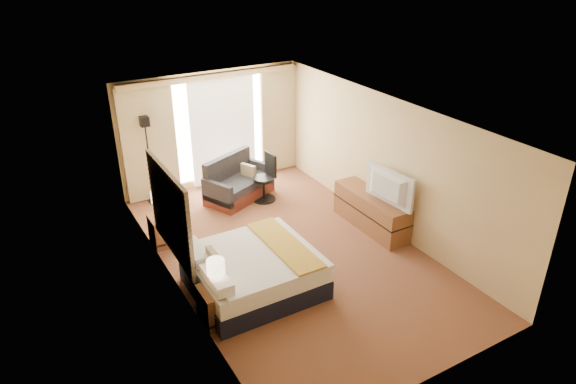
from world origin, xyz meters
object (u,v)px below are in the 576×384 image
lamp_right (158,197)px  floor_lamp (147,143)px  nightstand_left (216,304)px  lamp_left (216,268)px  bed (253,271)px  desk_chair (266,180)px  loveseat (238,184)px  media_dresser (371,211)px  nightstand_right (164,230)px  television (385,188)px

lamp_right → floor_lamp: bearing=78.3°
nightstand_left → lamp_left: 0.70m
lamp_right → bed: bearing=-68.3°
floor_lamp → desk_chair: floor_lamp is taller
loveseat → desk_chair: 0.65m
media_dresser → floor_lamp: bearing=136.3°
nightstand_left → lamp_right: 2.59m
media_dresser → desk_chair: (-1.20, 2.10, 0.11)m
loveseat → lamp_left: (-2.00, -3.62, 0.66)m
desk_chair → lamp_left: lamp_left is taller
nightstand_right → desk_chair: desk_chair is taller
media_dresser → floor_lamp: 4.76m
nightstand_left → floor_lamp: floor_lamp is taller
media_dresser → floor_lamp: size_ratio=0.94×
nightstand_right → bed: bearing=-68.9°
nightstand_right → desk_chair: size_ratio=0.53×
lamp_right → television: bearing=-26.6°
loveseat → lamp_right: size_ratio=3.21×
nightstand_right → lamp_right: (-0.03, -0.00, 0.68)m
bed → loveseat: loveseat is taller
desk_chair → loveseat: bearing=137.9°
loveseat → lamp_left: size_ratio=3.12×
loveseat → desk_chair: desk_chair is taller
nightstand_right → lamp_left: 2.67m
floor_lamp → lamp_left: bearing=-94.4°
loveseat → bed: bearing=-135.5°
floor_lamp → television: bearing=-47.5°
media_dresser → lamp_right: bearing=158.7°
bed → floor_lamp: size_ratio=1.00×
floor_lamp → loveseat: bearing=-23.5°
bed → television: 2.93m
lamp_right → television: 4.12m
media_dresser → lamp_right: size_ratio=3.41×
nightstand_left → nightstand_right: size_ratio=1.00×
bed → lamp_right: lamp_right is taller
media_dresser → lamp_left: lamp_left is taller
desk_chair → lamp_right: size_ratio=1.98×
media_dresser → bed: 2.96m
media_dresser → television: television is taller
nightstand_left → nightstand_right: (0.00, 2.50, 0.00)m
media_dresser → lamp_left: (-3.70, -1.12, 0.62)m
floor_lamp → television: (3.31, -3.61, -0.32)m
loveseat → lamp_right: lamp_right is taller
nightstand_right → media_dresser: size_ratio=0.31×
nightstand_left → media_dresser: (3.70, 1.05, 0.07)m
media_dresser → lamp_right: 4.05m
media_dresser → bed: bed is taller
nightstand_left → nightstand_right: same height
loveseat → lamp_left: lamp_left is taller
nightstand_left → lamp_right: size_ratio=1.04×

